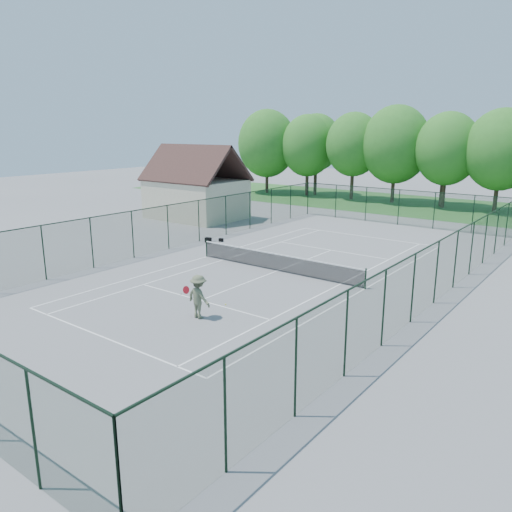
# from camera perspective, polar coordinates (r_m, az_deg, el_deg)

# --- Properties ---
(ground) EXTENTS (140.00, 140.00, 0.00)m
(ground) POSITION_cam_1_polar(r_m,az_deg,el_deg) (28.80, 2.41, -1.72)
(ground) COLOR gray
(ground) RESTS_ON ground
(grass_far) EXTENTS (80.00, 16.00, 0.01)m
(grass_far) POSITION_cam_1_polar(r_m,az_deg,el_deg) (55.62, 20.48, 5.21)
(grass_far) COLOR #316C2B
(grass_far) RESTS_ON ground
(court_lines) EXTENTS (11.05, 23.85, 0.01)m
(court_lines) POSITION_cam_1_polar(r_m,az_deg,el_deg) (28.79, 2.41, -1.72)
(court_lines) COLOR white
(court_lines) RESTS_ON ground
(tennis_net) EXTENTS (11.08, 0.08, 1.10)m
(tennis_net) POSITION_cam_1_polar(r_m,az_deg,el_deg) (28.64, 2.42, -0.62)
(tennis_net) COLOR black
(tennis_net) RESTS_ON ground
(fence_enclosure) EXTENTS (18.05, 36.05, 3.02)m
(fence_enclosure) POSITION_cam_1_polar(r_m,az_deg,el_deg) (28.40, 2.44, 1.30)
(fence_enclosure) COLOR #1A3B25
(fence_enclosure) RESTS_ON ground
(utility_building) EXTENTS (8.60, 6.27, 6.63)m
(utility_building) POSITION_cam_1_polar(r_m,az_deg,el_deg) (45.88, -6.91, 8.18)
(utility_building) COLOR beige
(utility_building) RESTS_ON ground
(tree_line_far) EXTENTS (39.40, 6.40, 9.70)m
(tree_line_far) POSITION_cam_1_polar(r_m,az_deg,el_deg) (55.08, 21.03, 11.36)
(tree_line_far) COLOR #432E24
(tree_line_far) RESTS_ON ground
(sports_bag_a) EXTENTS (0.48, 0.33, 0.36)m
(sports_bag_a) POSITION_cam_1_polar(r_m,az_deg,el_deg) (36.12, -5.49, 1.83)
(sports_bag_a) COLOR black
(sports_bag_a) RESTS_ON ground
(sports_bag_b) EXTENTS (0.35, 0.26, 0.24)m
(sports_bag_b) POSITION_cam_1_polar(r_m,az_deg,el_deg) (36.33, -4.02, 1.84)
(sports_bag_b) COLOR black
(sports_bag_b) RESTS_ON ground
(tennis_player) EXTENTS (2.06, 0.95, 1.93)m
(tennis_player) POSITION_cam_1_polar(r_m,az_deg,el_deg) (21.62, -6.57, -4.64)
(tennis_player) COLOR #5C6347
(tennis_player) RESTS_ON ground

